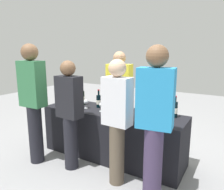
{
  "coord_description": "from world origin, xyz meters",
  "views": [
    {
      "loc": [
        1.64,
        -2.77,
        1.68
      ],
      "look_at": [
        0.0,
        0.0,
        1.0
      ],
      "focal_mm": 35.02,
      "sensor_mm": 36.0,
      "label": 1
    }
  ],
  "objects_px": {
    "server_pouring": "(119,94)",
    "guest_3": "(155,119)",
    "wine_bottle_3": "(148,106)",
    "ice_bucket": "(72,99)",
    "wine_bottle_0": "(82,98)",
    "wine_glass_1": "(101,105)",
    "guest_0": "(33,99)",
    "guest_2": "(117,118)",
    "wine_glass_0": "(86,102)",
    "wine_bottle_4": "(175,109)",
    "wine_bottle_1": "(99,101)",
    "wine_glass_2": "(131,110)",
    "guest_1": "(70,112)",
    "wine_bottle_2": "(127,103)"
  },
  "relations": [
    {
      "from": "guest_0",
      "to": "guest_1",
      "type": "distance_m",
      "value": 0.6
    },
    {
      "from": "wine_bottle_0",
      "to": "wine_glass_1",
      "type": "height_order",
      "value": "wine_bottle_0"
    },
    {
      "from": "wine_bottle_3",
      "to": "server_pouring",
      "type": "distance_m",
      "value": 0.87
    },
    {
      "from": "wine_bottle_4",
      "to": "wine_bottle_1",
      "type": "bearing_deg",
      "value": -175.47
    },
    {
      "from": "wine_bottle_2",
      "to": "wine_glass_1",
      "type": "distance_m",
      "value": 0.39
    },
    {
      "from": "guest_2",
      "to": "wine_bottle_3",
      "type": "bearing_deg",
      "value": 83.2
    },
    {
      "from": "ice_bucket",
      "to": "guest_3",
      "type": "relative_size",
      "value": 0.13
    },
    {
      "from": "wine_glass_0",
      "to": "wine_glass_1",
      "type": "xyz_separation_m",
      "value": [
        0.31,
        -0.03,
        -0.01
      ]
    },
    {
      "from": "wine_bottle_3",
      "to": "wine_glass_1",
      "type": "bearing_deg",
      "value": -159.46
    },
    {
      "from": "wine_bottle_4",
      "to": "wine_glass_2",
      "type": "relative_size",
      "value": 2.37
    },
    {
      "from": "wine_bottle_0",
      "to": "guest_2",
      "type": "distance_m",
      "value": 1.21
    },
    {
      "from": "server_pouring",
      "to": "guest_3",
      "type": "distance_m",
      "value": 1.66
    },
    {
      "from": "wine_bottle_0",
      "to": "wine_glass_2",
      "type": "relative_size",
      "value": 2.63
    },
    {
      "from": "wine_glass_2",
      "to": "guest_0",
      "type": "xyz_separation_m",
      "value": [
        -1.28,
        -0.59,
        0.13
      ]
    },
    {
      "from": "guest_1",
      "to": "ice_bucket",
      "type": "bearing_deg",
      "value": 132.23
    },
    {
      "from": "ice_bucket",
      "to": "wine_bottle_0",
      "type": "bearing_deg",
      "value": 4.55
    },
    {
      "from": "guest_1",
      "to": "server_pouring",
      "type": "bearing_deg",
      "value": 87.31
    },
    {
      "from": "wine_glass_0",
      "to": "guest_1",
      "type": "distance_m",
      "value": 0.52
    },
    {
      "from": "guest_3",
      "to": "guest_2",
      "type": "bearing_deg",
      "value": 164.85
    },
    {
      "from": "wine_bottle_3",
      "to": "ice_bucket",
      "type": "relative_size",
      "value": 1.48
    },
    {
      "from": "server_pouring",
      "to": "guest_3",
      "type": "xyz_separation_m",
      "value": [
        1.11,
        -1.23,
        0.07
      ]
    },
    {
      "from": "guest_0",
      "to": "guest_2",
      "type": "bearing_deg",
      "value": 4.66
    },
    {
      "from": "wine_bottle_0",
      "to": "wine_glass_1",
      "type": "distance_m",
      "value": 0.52
    },
    {
      "from": "wine_bottle_1",
      "to": "server_pouring",
      "type": "relative_size",
      "value": 0.18
    },
    {
      "from": "wine_bottle_2",
      "to": "wine_glass_1",
      "type": "height_order",
      "value": "wine_bottle_2"
    },
    {
      "from": "wine_glass_0",
      "to": "ice_bucket",
      "type": "height_order",
      "value": "ice_bucket"
    },
    {
      "from": "wine_bottle_2",
      "to": "server_pouring",
      "type": "bearing_deg",
      "value": 129.75
    },
    {
      "from": "wine_bottle_1",
      "to": "wine_glass_0",
      "type": "distance_m",
      "value": 0.21
    },
    {
      "from": "wine_bottle_0",
      "to": "server_pouring",
      "type": "bearing_deg",
      "value": 52.34
    },
    {
      "from": "server_pouring",
      "to": "guest_3",
      "type": "bearing_deg",
      "value": 125.38
    },
    {
      "from": "wine_glass_0",
      "to": "wine_bottle_3",
      "type": "bearing_deg",
      "value": 12.83
    },
    {
      "from": "ice_bucket",
      "to": "guest_1",
      "type": "relative_size",
      "value": 0.14
    },
    {
      "from": "wine_bottle_0",
      "to": "server_pouring",
      "type": "relative_size",
      "value": 0.21
    },
    {
      "from": "wine_bottle_2",
      "to": "wine_bottle_4",
      "type": "distance_m",
      "value": 0.74
    },
    {
      "from": "wine_bottle_0",
      "to": "wine_bottle_1",
      "type": "height_order",
      "value": "wine_bottle_0"
    },
    {
      "from": "wine_glass_2",
      "to": "wine_bottle_4",
      "type": "bearing_deg",
      "value": 28.4
    },
    {
      "from": "wine_bottle_0",
      "to": "wine_glass_1",
      "type": "xyz_separation_m",
      "value": [
        0.49,
        -0.17,
        -0.03
      ]
    },
    {
      "from": "wine_bottle_3",
      "to": "guest_0",
      "type": "xyz_separation_m",
      "value": [
        -1.44,
        -0.85,
        0.1
      ]
    },
    {
      "from": "ice_bucket",
      "to": "guest_2",
      "type": "bearing_deg",
      "value": -26.2
    },
    {
      "from": "wine_bottle_4",
      "to": "server_pouring",
      "type": "distance_m",
      "value": 1.2
    },
    {
      "from": "wine_glass_0",
      "to": "server_pouring",
      "type": "bearing_deg",
      "value": 70.97
    },
    {
      "from": "guest_2",
      "to": "guest_1",
      "type": "bearing_deg",
      "value": -175.59
    },
    {
      "from": "wine_glass_0",
      "to": "wine_glass_1",
      "type": "relative_size",
      "value": 1.07
    },
    {
      "from": "guest_1",
      "to": "wine_bottle_1",
      "type": "bearing_deg",
      "value": 89.84
    },
    {
      "from": "guest_3",
      "to": "wine_glass_2",
      "type": "bearing_deg",
      "value": 128.3
    },
    {
      "from": "wine_bottle_3",
      "to": "wine_bottle_1",
      "type": "bearing_deg",
      "value": -174.92
    },
    {
      "from": "wine_bottle_3",
      "to": "guest_1",
      "type": "bearing_deg",
      "value": -140.01
    },
    {
      "from": "wine_bottle_3",
      "to": "guest_3",
      "type": "relative_size",
      "value": 0.19
    },
    {
      "from": "wine_glass_0",
      "to": "guest_3",
      "type": "distance_m",
      "value": 1.45
    },
    {
      "from": "wine_bottle_3",
      "to": "wine_glass_0",
      "type": "distance_m",
      "value": 1.0
    }
  ]
}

